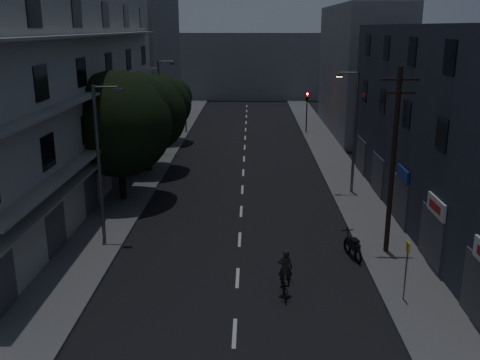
{
  "coord_description": "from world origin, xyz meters",
  "views": [
    {
      "loc": [
        0.55,
        -15.33,
        10.86
      ],
      "look_at": [
        0.0,
        12.0,
        3.0
      ],
      "focal_mm": 40.0,
      "sensor_mm": 36.0,
      "label": 1
    }
  ],
  "objects_px": {
    "utility_pole": "(393,158)",
    "cyclist": "(285,280)",
    "motorcycle": "(353,247)",
    "bus_stop_sign": "(407,260)"
  },
  "relations": [
    {
      "from": "motorcycle",
      "to": "cyclist",
      "type": "height_order",
      "value": "cyclist"
    },
    {
      "from": "motorcycle",
      "to": "utility_pole",
      "type": "bearing_deg",
      "value": 2.53
    },
    {
      "from": "utility_pole",
      "to": "motorcycle",
      "type": "distance_m",
      "value": 4.7
    },
    {
      "from": "bus_stop_sign",
      "to": "motorcycle",
      "type": "distance_m",
      "value": 4.86
    },
    {
      "from": "bus_stop_sign",
      "to": "motorcycle",
      "type": "relative_size",
      "value": 1.23
    },
    {
      "from": "motorcycle",
      "to": "cyclist",
      "type": "bearing_deg",
      "value": -144.56
    },
    {
      "from": "bus_stop_sign",
      "to": "utility_pole",
      "type": "bearing_deg",
      "value": 84.39
    },
    {
      "from": "motorcycle",
      "to": "bus_stop_sign",
      "type": "bearing_deg",
      "value": -87.16
    },
    {
      "from": "utility_pole",
      "to": "cyclist",
      "type": "height_order",
      "value": "utility_pole"
    },
    {
      "from": "utility_pole",
      "to": "bus_stop_sign",
      "type": "height_order",
      "value": "utility_pole"
    }
  ]
}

